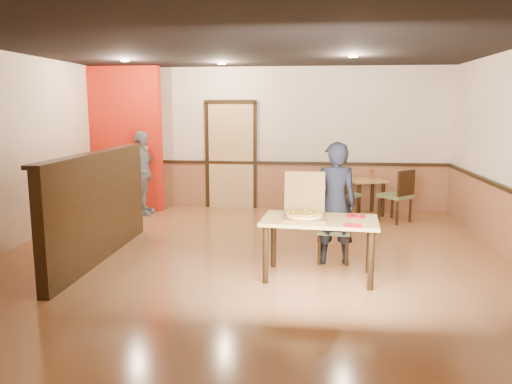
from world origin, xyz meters
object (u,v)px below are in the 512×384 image
side_chair_right (399,193)px  pizza_box (304,213)px  diner (334,204)px  passerby (142,173)px  side_table (366,188)px  side_chair_left (342,193)px  condiment (372,174)px  diner_chair (334,226)px  main_table (320,228)px

side_chair_right → pizza_box: bearing=17.5°
diner → passerby: 4.35m
side_table → passerby: (-4.21, -0.48, 0.28)m
side_chair_left → side_table: 0.78m
diner → condiment: diner is taller
diner_chair → condiment: 3.19m
diner → pizza_box: (-0.38, -0.57, -0.01)m
side_chair_right → condiment: 0.84m
side_chair_right → side_table: bearing=-94.9°
diner → passerby: (-3.47, 2.63, -0.00)m
main_table → condiment: size_ratio=8.48×
main_table → side_table: size_ratio=1.77×
pizza_box → condiment: (1.22, 3.78, -0.03)m
side_chair_right → side_table: side_chair_right is taller
passerby → condiment: bearing=-74.6°
main_table → diner: (0.20, 0.58, 0.18)m
side_chair_right → side_table: (-0.50, 0.60, -0.01)m
side_chair_left → side_table: side_chair_left is taller
pizza_box → side_table: bearing=72.7°
main_table → side_chair_right: side_chair_right is taller
side_chair_right → main_table: bearing=20.4°
main_table → diner: diner is taller
side_chair_right → diner: diner is taller
side_table → condiment: condiment is taller
side_chair_left → passerby: 3.73m
condiment → side_table: bearing=-135.1°
main_table → side_chair_left: size_ratio=1.52×
pizza_box → condiment: size_ratio=3.52×
side_chair_right → passerby: passerby is taller
main_table → diner_chair: (0.21, 0.73, -0.15)m
side_chair_left → passerby: size_ratio=0.58×
diner_chair → diner: size_ratio=0.54×
passerby → side_chair_left: bearing=-84.2°
diner_chair → side_chair_left: (0.24, 2.36, 0.04)m
diner_chair → pizza_box: pizza_box is taller
condiment → pizza_box: bearing=-108.0°
diner_chair → pizza_box: bearing=-114.5°
side_chair_left → passerby: (-3.72, 0.12, 0.29)m
diner → condiment: 3.32m
main_table → side_chair_right: 3.41m
side_chair_right → condiment: size_ratio=5.71×
side_chair_left → pizza_box: size_ratio=1.59×
diner → pizza_box: bearing=50.7°
side_chair_left → side_chair_right: (0.99, 0.01, 0.01)m
side_chair_right → diner: (-1.24, -2.51, 0.28)m
side_table → condiment: 0.29m
side_chair_right → pizza_box: pizza_box is taller
passerby → side_table: bearing=-75.8°
diner_chair → side_chair_left: bearing=88.6°
passerby → condiment: size_ratio=9.55×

